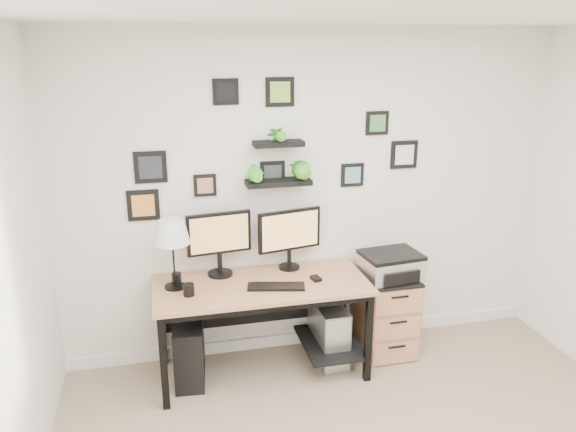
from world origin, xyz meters
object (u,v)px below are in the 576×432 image
object	(u,v)px
mug	(189,290)
pc_tower_grey	(329,332)
file_cabinet	(385,313)
monitor_left	(219,239)
pc_tower_black	(189,350)
desk	(266,296)
monitor_right	(290,234)
table_lamp	(172,234)
printer	(391,265)

from	to	relation	value
mug	pc_tower_grey	distance (m)	1.24
pc_tower_grey	file_cabinet	xyz separation A→B (m)	(0.49, 0.03, 0.09)
monitor_left	pc_tower_black	size ratio (longest dim) A/B	1.05
pc_tower_black	file_cabinet	xyz separation A→B (m)	(1.61, 0.05, 0.09)
mug	desk	bearing A→B (deg)	11.89
pc_tower_black	monitor_left	bearing A→B (deg)	39.29
monitor_right	table_lamp	world-z (taller)	table_lamp
desk	monitor_left	xyz separation A→B (m)	(-0.32, 0.19, 0.42)
pc_tower_black	printer	xyz separation A→B (m)	(1.62, 0.02, 0.53)
table_lamp	pc_tower_black	world-z (taller)	table_lamp
monitor_left	table_lamp	world-z (taller)	table_lamp
desk	mug	bearing A→B (deg)	-168.11
pc_tower_grey	monitor_right	bearing A→B (deg)	148.12
mug	pc_tower_grey	xyz separation A→B (m)	(1.10, 0.15, -0.55)
desk	printer	world-z (taller)	printer
monitor_left	pc_tower_black	world-z (taller)	monitor_left
monitor_right	table_lamp	size ratio (longest dim) A/B	0.99
file_cabinet	monitor_right	bearing A→B (deg)	169.58
monitor_left	printer	bearing A→B (deg)	-7.26
monitor_left	pc_tower_grey	distance (m)	1.17
mug	monitor_left	bearing A→B (deg)	50.10
monitor_right	table_lamp	bearing A→B (deg)	-169.95
monitor_right	pc_tower_black	world-z (taller)	monitor_right
desk	table_lamp	world-z (taller)	table_lamp
pc_tower_grey	file_cabinet	size ratio (longest dim) A/B	0.73
desk	file_cabinet	distance (m)	1.05
monitor_right	printer	xyz separation A→B (m)	(0.79, -0.18, -0.26)
monitor_left	pc_tower_grey	size ratio (longest dim) A/B	1.03
monitor_left	pc_tower_black	xyz separation A→B (m)	(-0.28, -0.19, -0.80)
pc_tower_black	printer	distance (m)	1.70
table_lamp	mug	world-z (taller)	table_lamp
table_lamp	file_cabinet	world-z (taller)	table_lamp
pc_tower_grey	pc_tower_black	bearing A→B (deg)	-178.95
monitor_right	desk	bearing A→B (deg)	-139.48
monitor_right	pc_tower_grey	distance (m)	0.86
desk	mug	distance (m)	0.61
desk	monitor_right	size ratio (longest dim) A/B	3.09
monitor_left	pc_tower_grey	xyz separation A→B (m)	(0.83, -0.17, -0.80)
table_lamp	printer	bearing A→B (deg)	-0.71
pc_tower_grey	table_lamp	bearing A→B (deg)	179.22
desk	pc_tower_grey	bearing A→B (deg)	2.79
file_cabinet	pc_tower_black	bearing A→B (deg)	-178.10
file_cabinet	printer	size ratio (longest dim) A/B	1.38
monitor_right	table_lamp	xyz separation A→B (m)	(-0.90, -0.16, 0.13)
mug	file_cabinet	bearing A→B (deg)	6.45
pc_tower_grey	file_cabinet	distance (m)	0.50
printer	table_lamp	bearing A→B (deg)	179.29
table_lamp	printer	world-z (taller)	table_lamp
desk	mug	world-z (taller)	mug
monitor_left	mug	size ratio (longest dim) A/B	5.66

